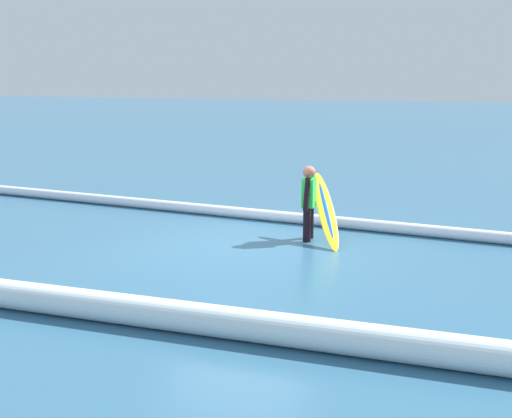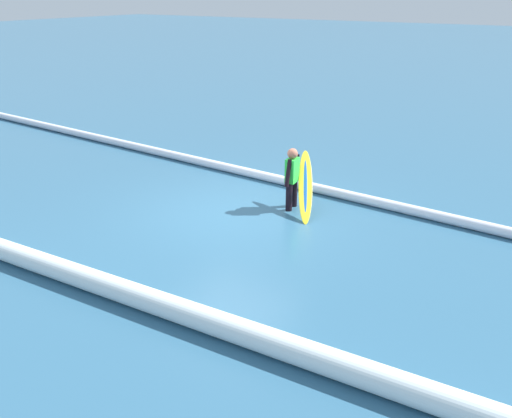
{
  "view_description": "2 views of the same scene",
  "coord_description": "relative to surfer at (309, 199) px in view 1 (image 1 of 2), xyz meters",
  "views": [
    {
      "loc": [
        -4.24,
        9.97,
        2.82
      ],
      "look_at": [
        -0.52,
        0.55,
        0.8
      ],
      "focal_mm": 46.28,
      "sensor_mm": 36.0,
      "label": 1
    },
    {
      "loc": [
        -6.12,
        8.64,
        4.36
      ],
      "look_at": [
        -1.17,
        0.87,
        0.63
      ],
      "focal_mm": 38.31,
      "sensor_mm": 36.0,
      "label": 2
    }
  ],
  "objects": [
    {
      "name": "wave_crest_foreground",
      "position": [
        1.94,
        -1.27,
        -0.62
      ],
      "size": [
        23.32,
        1.7,
        0.22
      ],
      "primitive_type": "cylinder",
      "rotation": [
        0.0,
        1.57,
        -0.06
      ],
      "color": "white",
      "rests_on": "ground_plane"
    },
    {
      "name": "surfboard",
      "position": [
        -0.3,
        -0.04,
        -0.18
      ],
      "size": [
        1.0,
        1.48,
        1.13
      ],
      "color": "yellow",
      "rests_on": "ground_plane"
    },
    {
      "name": "ground_plane",
      "position": [
        0.94,
        0.9,
        -0.73
      ],
      "size": [
        139.53,
        139.53,
        0.0
      ],
      "primitive_type": "plane",
      "color": "#316180"
    },
    {
      "name": "surfer",
      "position": [
        0.0,
        0.0,
        0.0
      ],
      "size": [
        0.24,
        0.63,
        1.32
      ],
      "rotation": [
        0.0,
        0.0,
        1.69
      ],
      "color": "black",
      "rests_on": "ground_plane"
    },
    {
      "name": "wave_crest_midground",
      "position": [
        1.19,
        4.68,
        -0.55
      ],
      "size": [
        25.38,
        1.4,
        0.36
      ],
      "primitive_type": "cylinder",
      "rotation": [
        0.0,
        1.57,
        0.04
      ],
      "color": "white",
      "rests_on": "ground_plane"
    }
  ]
}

